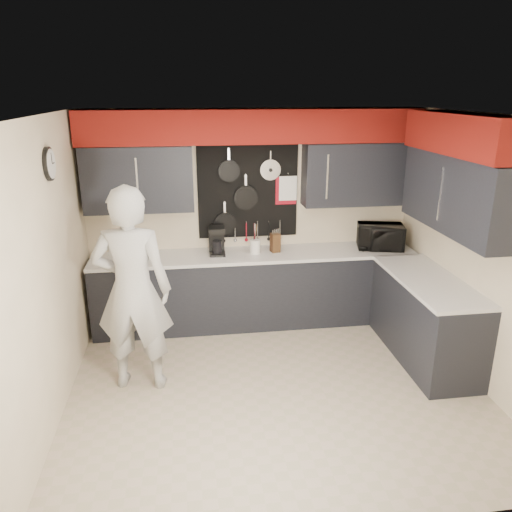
{
  "coord_description": "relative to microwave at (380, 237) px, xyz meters",
  "views": [
    {
      "loc": [
        -0.79,
        -4.22,
        2.81
      ],
      "look_at": [
        -0.12,
        0.5,
        1.2
      ],
      "focal_mm": 35.0,
      "sensor_mm": 36.0,
      "label": 1
    }
  ],
  "objects": [
    {
      "name": "ground",
      "position": [
        -1.56,
        -1.42,
        -1.07
      ],
      "size": [
        4.0,
        4.0,
        0.0
      ],
      "primitive_type": "plane",
      "color": "tan",
      "rests_on": "ground"
    },
    {
      "name": "back_wall_assembly",
      "position": [
        -1.55,
        0.18,
        0.94
      ],
      "size": [
        4.0,
        0.36,
        2.6
      ],
      "color": "beige",
      "rests_on": "ground"
    },
    {
      "name": "right_wall_assembly",
      "position": [
        0.3,
        -1.16,
        0.87
      ],
      "size": [
        0.36,
        3.5,
        2.6
      ],
      "color": "beige",
      "rests_on": "ground"
    },
    {
      "name": "left_wall_assembly",
      "position": [
        -3.55,
        -1.4,
        0.26
      ],
      "size": [
        0.05,
        3.5,
        2.6
      ],
      "color": "beige",
      "rests_on": "ground"
    },
    {
      "name": "base_cabinets",
      "position": [
        -1.07,
        -0.29,
        -0.61
      ],
      "size": [
        3.95,
        2.2,
        0.92
      ],
      "color": "black",
      "rests_on": "ground"
    },
    {
      "name": "microwave",
      "position": [
        0.0,
        0.0,
        0.0
      ],
      "size": [
        0.61,
        0.48,
        0.3
      ],
      "primitive_type": "imported",
      "rotation": [
        0.0,
        0.0,
        -0.23
      ],
      "color": "black",
      "rests_on": "base_cabinets"
    },
    {
      "name": "knife_block",
      "position": [
        -1.31,
        0.05,
        -0.04
      ],
      "size": [
        0.12,
        0.12,
        0.23
      ],
      "primitive_type": "cube",
      "rotation": [
        0.0,
        0.0,
        0.21
      ],
      "color": "#321A10",
      "rests_on": "base_cabinets"
    },
    {
      "name": "utensil_crock",
      "position": [
        -1.56,
        0.03,
        -0.07
      ],
      "size": [
        0.13,
        0.13,
        0.17
      ],
      "primitive_type": "cylinder",
      "color": "white",
      "rests_on": "base_cabinets"
    },
    {
      "name": "coffee_maker",
      "position": [
        -2.02,
        0.06,
        0.03
      ],
      "size": [
        0.19,
        0.23,
        0.34
      ],
      "rotation": [
        0.0,
        0.0,
        -0.03
      ],
      "color": "black",
      "rests_on": "base_cabinets"
    },
    {
      "name": "person",
      "position": [
        -2.89,
        -1.19,
        -0.06
      ],
      "size": [
        0.79,
        0.58,
        2.02
      ],
      "primitive_type": "imported",
      "rotation": [
        0.0,
        0.0,
        3.01
      ],
      "color": "#B5B5B3",
      "rests_on": "ground"
    }
  ]
}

